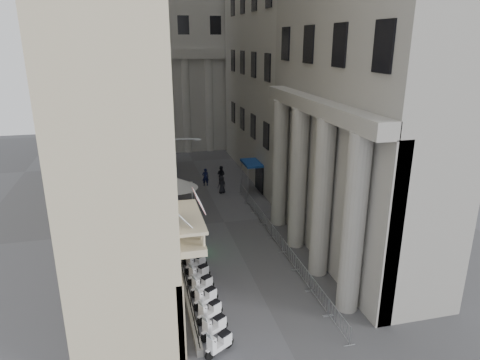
# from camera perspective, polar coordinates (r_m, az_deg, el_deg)

# --- Properties ---
(left_building) EXTENTS (5.00, 36.00, 34.00)m
(left_building) POSITION_cam_1_polar(r_m,az_deg,el_deg) (34.65, -16.71, 21.98)
(left_building) COLOR beige
(left_building) RESTS_ON ground
(far_building) EXTENTS (22.00, 10.00, 30.00)m
(far_building) POSITION_cam_1_polar(r_m,az_deg,el_deg) (60.87, -8.08, 18.70)
(far_building) COLOR #A5A39C
(far_building) RESTS_ON ground
(iron_fence) EXTENTS (0.30, 28.00, 1.40)m
(iron_fence) POSITION_cam_1_polar(r_m,az_deg,el_deg) (33.78, -8.90, -7.07)
(iron_fence) COLOR black
(iron_fence) RESTS_ON ground
(blue_awning) EXTENTS (1.60, 3.00, 3.00)m
(blue_awning) POSITION_cam_1_polar(r_m,az_deg,el_deg) (42.43, 1.53, -1.49)
(blue_awning) COLOR navy
(blue_awning) RESTS_ON ground
(flag) EXTENTS (1.00, 1.40, 8.20)m
(flag) POSITION_cam_1_polar(r_m,az_deg,el_deg) (22.75, -4.90, -20.82)
(flag) COLOR #9E0C11
(flag) RESTS_ON ground
(scooter_0) EXTENTS (1.49, 1.20, 1.50)m
(scooter_0) POSITION_cam_1_polar(r_m,az_deg,el_deg) (22.14, -2.70, -22.06)
(scooter_0) COLOR white
(scooter_0) RESTS_ON ground
(scooter_1) EXTENTS (1.49, 1.20, 1.50)m
(scooter_1) POSITION_cam_1_polar(r_m,az_deg,el_deg) (23.14, -3.36, -20.00)
(scooter_1) COLOR white
(scooter_1) RESTS_ON ground
(scooter_2) EXTENTS (1.49, 1.20, 1.50)m
(scooter_2) POSITION_cam_1_polar(r_m,az_deg,el_deg) (24.17, -3.96, -18.11)
(scooter_2) COLOR white
(scooter_2) RESTS_ON ground
(scooter_3) EXTENTS (1.49, 1.20, 1.50)m
(scooter_3) POSITION_cam_1_polar(r_m,az_deg,el_deg) (25.23, -4.50, -16.38)
(scooter_3) COLOR white
(scooter_3) RESTS_ON ground
(scooter_4) EXTENTS (1.49, 1.20, 1.50)m
(scooter_4) POSITION_cam_1_polar(r_m,az_deg,el_deg) (26.31, -4.98, -14.79)
(scooter_4) COLOR white
(scooter_4) RESTS_ON ground
(scooter_5) EXTENTS (1.49, 1.20, 1.50)m
(scooter_5) POSITION_cam_1_polar(r_m,az_deg,el_deg) (27.42, -5.42, -13.32)
(scooter_5) COLOR white
(scooter_5) RESTS_ON ground
(scooter_6) EXTENTS (1.49, 1.20, 1.50)m
(scooter_6) POSITION_cam_1_polar(r_m,az_deg,el_deg) (28.54, -5.82, -11.97)
(scooter_6) COLOR white
(scooter_6) RESTS_ON ground
(scooter_7) EXTENTS (1.49, 1.20, 1.50)m
(scooter_7) POSITION_cam_1_polar(r_m,az_deg,el_deg) (29.67, -6.19, -10.72)
(scooter_7) COLOR white
(scooter_7) RESTS_ON ground
(scooter_8) EXTENTS (1.49, 1.20, 1.50)m
(scooter_8) POSITION_cam_1_polar(r_m,az_deg,el_deg) (30.82, -6.52, -9.56)
(scooter_8) COLOR white
(scooter_8) RESTS_ON ground
(scooter_9) EXTENTS (1.49, 1.20, 1.50)m
(scooter_9) POSITION_cam_1_polar(r_m,az_deg,el_deg) (31.98, -6.83, -8.49)
(scooter_9) COLOR white
(scooter_9) RESTS_ON ground
(scooter_10) EXTENTS (1.49, 1.20, 1.50)m
(scooter_10) POSITION_cam_1_polar(r_m,az_deg,el_deg) (33.16, -7.12, -7.49)
(scooter_10) COLOR white
(scooter_10) RESTS_ON ground
(scooter_11) EXTENTS (1.49, 1.20, 1.50)m
(scooter_11) POSITION_cam_1_polar(r_m,az_deg,el_deg) (34.34, -7.39, -6.56)
(scooter_11) COLOR white
(scooter_11) RESTS_ON ground
(scooter_12) EXTENTS (1.49, 1.20, 1.50)m
(scooter_12) POSITION_cam_1_polar(r_m,az_deg,el_deg) (35.54, -7.63, -5.69)
(scooter_12) COLOR white
(scooter_12) RESTS_ON ground
(barrier_0) EXTENTS (0.60, 2.40, 1.10)m
(barrier_0) POSITION_cam_1_polar(r_m,az_deg,el_deg) (23.97, 12.97, -18.96)
(barrier_0) COLOR #979A9E
(barrier_0) RESTS_ON ground
(barrier_1) EXTENTS (0.60, 2.40, 1.10)m
(barrier_1) POSITION_cam_1_polar(r_m,az_deg,el_deg) (25.79, 10.44, -15.82)
(barrier_1) COLOR #979A9E
(barrier_1) RESTS_ON ground
(barrier_2) EXTENTS (0.60, 2.40, 1.10)m
(barrier_2) POSITION_cam_1_polar(r_m,az_deg,el_deg) (27.71, 8.32, -13.08)
(barrier_2) COLOR #979A9E
(barrier_2) RESTS_ON ground
(barrier_3) EXTENTS (0.60, 2.40, 1.10)m
(barrier_3) POSITION_cam_1_polar(r_m,az_deg,el_deg) (29.72, 6.52, -10.68)
(barrier_3) COLOR #979A9E
(barrier_3) RESTS_ON ground
(barrier_4) EXTENTS (0.60, 2.40, 1.10)m
(barrier_4) POSITION_cam_1_polar(r_m,az_deg,el_deg) (31.80, 4.97, -8.59)
(barrier_4) COLOR #979A9E
(barrier_4) RESTS_ON ground
(barrier_5) EXTENTS (0.60, 2.40, 1.10)m
(barrier_5) POSITION_cam_1_polar(r_m,az_deg,el_deg) (33.93, 3.62, -6.75)
(barrier_5) COLOR #979A9E
(barrier_5) RESTS_ON ground
(barrier_6) EXTENTS (0.60, 2.40, 1.10)m
(barrier_6) POSITION_cam_1_polar(r_m,az_deg,el_deg) (36.11, 2.45, -5.13)
(barrier_6) COLOR #979A9E
(barrier_6) RESTS_ON ground
(barrier_7) EXTENTS (0.60, 2.40, 1.10)m
(barrier_7) POSITION_cam_1_polar(r_m,az_deg,el_deg) (38.34, 1.42, -3.70)
(barrier_7) COLOR #979A9E
(barrier_7) RESTS_ON ground
(barrier_8) EXTENTS (0.60, 2.40, 1.10)m
(barrier_8) POSITION_cam_1_polar(r_m,az_deg,el_deg) (40.59, 0.50, -2.42)
(barrier_8) COLOR #979A9E
(barrier_8) RESTS_ON ground
(security_tent) EXTENTS (3.71, 3.71, 3.01)m
(security_tent) POSITION_cam_1_polar(r_m,az_deg,el_deg) (37.45, -8.70, -0.35)
(security_tent) COLOR white
(security_tent) RESTS_ON ground
(street_lamp) EXTENTS (2.41, 0.48, 7.38)m
(street_lamp) POSITION_cam_1_polar(r_m,az_deg,el_deg) (32.68, -8.72, 0.27)
(street_lamp) COLOR gray
(street_lamp) RESTS_ON ground
(info_kiosk) EXTENTS (0.27, 0.78, 1.65)m
(info_kiosk) POSITION_cam_1_polar(r_m,az_deg,el_deg) (30.29, -5.91, -8.29)
(info_kiosk) COLOR black
(info_kiosk) RESTS_ON ground
(pedestrian_a) EXTENTS (0.67, 0.44, 1.84)m
(pedestrian_a) POSITION_cam_1_polar(r_m,az_deg,el_deg) (43.85, -4.64, 0.38)
(pedestrian_a) COLOR black
(pedestrian_a) RESTS_ON ground
(pedestrian_b) EXTENTS (1.15, 1.12, 1.86)m
(pedestrian_b) POSITION_cam_1_polar(r_m,az_deg,el_deg) (44.56, -2.55, 0.73)
(pedestrian_b) COLOR black
(pedestrian_b) RESTS_ON ground
(pedestrian_c) EXTENTS (0.97, 0.79, 1.72)m
(pedestrian_c) POSITION_cam_1_polar(r_m,az_deg,el_deg) (41.66, -2.43, -0.63)
(pedestrian_c) COLOR black
(pedestrian_c) RESTS_ON ground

